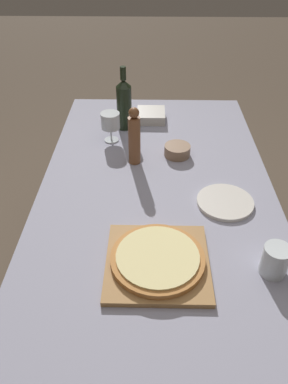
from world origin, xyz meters
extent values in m
plane|color=brown|center=(0.00, 0.00, 0.00)|extent=(12.00, 12.00, 0.00)
cube|color=#9393A8|center=(0.00, 0.00, 0.72)|extent=(0.92, 1.72, 0.03)
cylinder|color=brown|center=(-0.40, 0.80, 0.35)|extent=(0.06, 0.06, 0.71)
cylinder|color=brown|center=(0.40, 0.80, 0.35)|extent=(0.06, 0.06, 0.71)
cube|color=#A87A47|center=(0.00, -0.36, 0.74)|extent=(0.32, 0.32, 0.02)
cylinder|color=#BC7A3D|center=(0.00, -0.36, 0.76)|extent=(0.29, 0.29, 0.02)
cylinder|color=beige|center=(0.00, -0.36, 0.77)|extent=(0.26, 0.26, 0.01)
cylinder|color=black|center=(-0.15, 0.53, 0.84)|extent=(0.07, 0.07, 0.21)
cone|color=black|center=(-0.15, 0.53, 0.96)|extent=(0.07, 0.07, 0.03)
cylinder|color=black|center=(-0.15, 0.53, 1.01)|extent=(0.03, 0.03, 0.06)
cylinder|color=brown|center=(-0.09, 0.22, 0.84)|extent=(0.05, 0.05, 0.21)
sphere|color=brown|center=(-0.09, 0.22, 0.97)|extent=(0.04, 0.04, 0.04)
cylinder|color=silver|center=(-0.21, 0.40, 0.74)|extent=(0.07, 0.07, 0.00)
cylinder|color=silver|center=(-0.21, 0.40, 0.77)|extent=(0.01, 0.01, 0.06)
cylinder|color=silver|center=(-0.21, 0.40, 0.84)|extent=(0.09, 0.09, 0.07)
cylinder|color=#84664C|center=(0.09, 0.28, 0.76)|extent=(0.11, 0.11, 0.05)
cylinder|color=silver|center=(0.35, -0.38, 0.79)|extent=(0.08, 0.08, 0.10)
cylinder|color=silver|center=(0.25, -0.05, 0.74)|extent=(0.21, 0.21, 0.01)
cube|color=#BCB7AD|center=(-0.02, 0.62, 0.76)|extent=(0.14, 0.15, 0.05)
camera|label=1|loc=(-0.03, -1.13, 1.63)|focal=35.00mm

